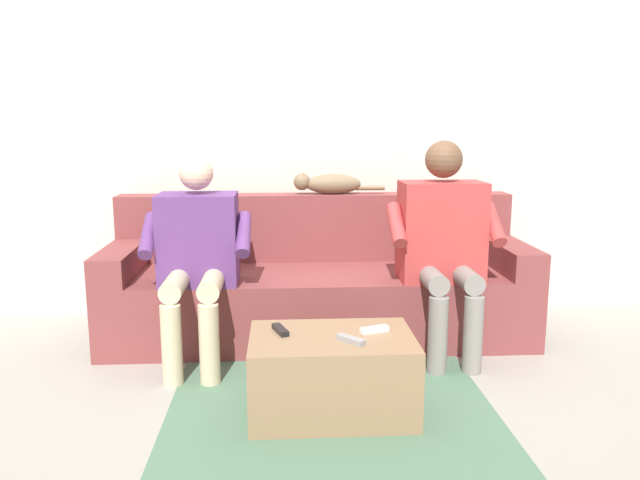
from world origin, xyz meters
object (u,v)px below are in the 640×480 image
at_px(remote_black, 280,330).
at_px(remote_gray, 351,340).
at_px(coffee_table, 332,374).
at_px(couch, 318,286).
at_px(cat_on_backrest, 328,184).
at_px(person_right_seated, 197,248).
at_px(person_left_seated, 443,237).
at_px(remote_white, 374,330).

height_order(remote_black, remote_gray, remote_black).
bearing_deg(remote_black, coffee_table, 56.20).
height_order(couch, cat_on_backrest, cat_on_backrest).
relative_size(couch, person_right_seated, 2.25).
bearing_deg(person_left_seated, coffee_table, 46.79).
height_order(couch, remote_white, couch).
bearing_deg(person_right_seated, person_left_seated, -179.55).
distance_m(person_right_seated, remote_black, 0.80).
bearing_deg(cat_on_backrest, remote_gray, 89.64).
distance_m(couch, person_left_seated, 0.83).
distance_m(person_left_seated, remote_black, 1.12).
bearing_deg(remote_white, coffee_table, -8.90).
height_order(coffee_table, person_left_seated, person_left_seated).
bearing_deg(cat_on_backrest, remote_black, 76.40).
xyz_separation_m(coffee_table, remote_gray, (-0.07, 0.08, 0.19)).
height_order(person_left_seated, remote_white, person_left_seated).
relative_size(person_left_seated, remote_white, 9.04).
distance_m(remote_black, remote_gray, 0.33).
xyz_separation_m(coffee_table, person_right_seated, (0.66, -0.69, 0.43)).
relative_size(person_right_seated, remote_black, 7.97).
relative_size(cat_on_backrest, remote_gray, 4.21).
relative_size(couch, remote_gray, 18.03).
height_order(coffee_table, remote_gray, remote_gray).
distance_m(remote_white, remote_gray, 0.17).
relative_size(couch, remote_black, 17.95).
relative_size(person_right_seated, remote_gray, 8.00).
bearing_deg(couch, person_left_seated, 151.04).
distance_m(cat_on_backrest, remote_black, 1.39).
xyz_separation_m(coffee_table, cat_on_backrest, (-0.08, -1.31, 0.70)).
height_order(person_left_seated, remote_gray, person_left_seated).
bearing_deg(couch, remote_black, 77.53).
relative_size(person_left_seated, cat_on_backrest, 2.04).
bearing_deg(coffee_table, remote_gray, 131.10).
relative_size(coffee_table, person_right_seated, 0.65).
distance_m(coffee_table, cat_on_backrest, 1.49).
xyz_separation_m(couch, person_right_seated, (0.66, 0.37, 0.32)).
relative_size(person_right_seated, remote_white, 8.44).
xyz_separation_m(person_right_seated, remote_white, (-0.85, 0.65, -0.24)).
height_order(remote_white, remote_gray, same).
distance_m(coffee_table, remote_white, 0.27).
bearing_deg(coffee_table, remote_black, -14.80).
bearing_deg(cat_on_backrest, remote_white, 94.88).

